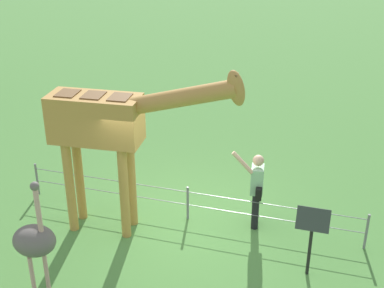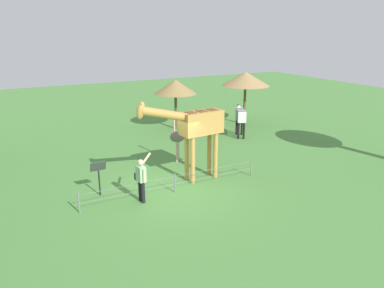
{
  "view_description": "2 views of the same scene",
  "coord_description": "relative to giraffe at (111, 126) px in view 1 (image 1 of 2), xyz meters",
  "views": [
    {
      "loc": [
        2.75,
        -8.53,
        6.02
      ],
      "look_at": [
        0.08,
        0.28,
        1.7
      ],
      "focal_mm": 49.17,
      "sensor_mm": 36.0,
      "label": 1
    },
    {
      "loc": [
        5.42,
        11.86,
        5.87
      ],
      "look_at": [
        -0.86,
        -0.03,
        1.69
      ],
      "focal_mm": 34.91,
      "sensor_mm": 36.0,
      "label": 2
    }
  ],
  "objects": [
    {
      "name": "ostrich",
      "position": [
        -0.31,
        -2.29,
        -1.05
      ],
      "size": [
        0.7,
        0.56,
        2.25
      ],
      "color": "#CC9E93",
      "rests_on": "ground_plane"
    },
    {
      "name": "giraffe",
      "position": [
        0.0,
        0.0,
        0.0
      ],
      "size": [
        3.67,
        0.84,
        3.47
      ],
      "color": "#BC8942",
      "rests_on": "ground_plane"
    },
    {
      "name": "ground_plane",
      "position": [
        1.25,
        0.48,
        -2.22
      ],
      "size": [
        60.0,
        60.0,
        0.0
      ],
      "primitive_type": "plane",
      "color": "#4C843D"
    },
    {
      "name": "wire_fence",
      "position": [
        1.25,
        0.72,
        -1.82
      ],
      "size": [
        7.05,
        0.05,
        0.75
      ],
      "color": "slate",
      "rests_on": "ground_plane"
    },
    {
      "name": "info_sign",
      "position": [
        3.79,
        -0.34,
        -1.28
      ],
      "size": [
        0.56,
        0.21,
        1.32
      ],
      "color": "black",
      "rests_on": "ground_plane"
    },
    {
      "name": "visitor",
      "position": [
        2.62,
        0.88,
        -1.32
      ],
      "size": [
        0.64,
        0.58,
        1.71
      ],
      "color": "black",
      "rests_on": "ground_plane"
    }
  ]
}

